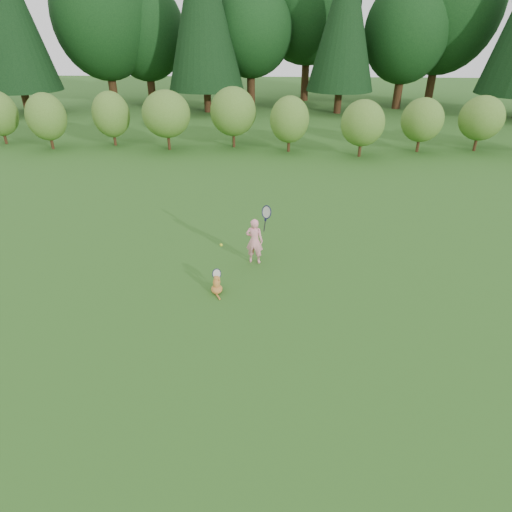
# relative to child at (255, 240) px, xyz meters

# --- Properties ---
(ground) EXTENTS (100.00, 100.00, 0.00)m
(ground) POSITION_rel_child_xyz_m (-0.12, -1.79, -0.62)
(ground) COLOR #224D15
(ground) RESTS_ON ground
(shrub_row) EXTENTS (28.00, 3.00, 2.80)m
(shrub_row) POSITION_rel_child_xyz_m (-0.12, 11.21, 0.78)
(shrub_row) COLOR #416720
(shrub_row) RESTS_ON ground
(child) EXTENTS (0.69, 0.47, 1.78)m
(child) POSITION_rel_child_xyz_m (0.00, 0.00, 0.00)
(child) COLOR pink
(child) RESTS_ON ground
(cat) EXTENTS (0.30, 0.60, 0.58)m
(cat) POSITION_rel_child_xyz_m (-0.78, -1.46, -0.40)
(cat) COLOR #B96A23
(cat) RESTS_ON ground
(tennis_ball) EXTENTS (0.07, 0.07, 0.07)m
(tennis_ball) POSITION_rel_child_xyz_m (-0.77, -0.52, 0.10)
(tennis_ball) COLOR #C7D819
(tennis_ball) RESTS_ON ground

